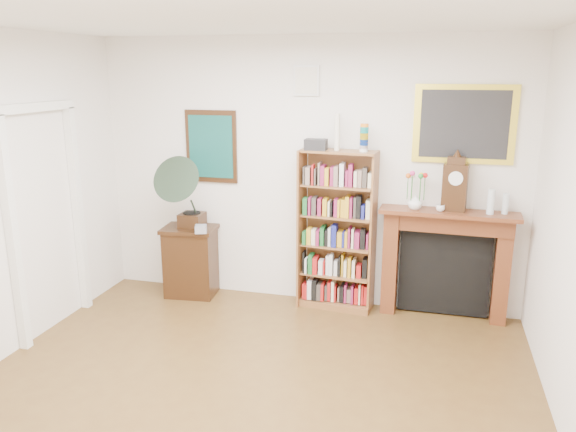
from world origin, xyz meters
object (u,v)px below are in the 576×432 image
object	(u,v)px
mantel_clock	(455,185)
flower_vase	(415,202)
bookshelf	(337,222)
bottle_left	(491,202)
side_cabinet	(191,261)
cd_stack	(201,229)
teacup	(440,208)
bottle_right	(505,204)
gramophone	(185,188)
fireplace	(446,254)

from	to	relation	value
mantel_clock	flower_vase	size ratio (longest dim) A/B	3.60
bookshelf	bottle_left	bearing A→B (deg)	5.04
side_cabinet	mantel_clock	bearing A→B (deg)	-3.58
bookshelf	cd_stack	xyz separation A→B (m)	(-1.41, -0.23, -0.11)
teacup	bottle_left	size ratio (longest dim) A/B	0.35
bookshelf	cd_stack	bearing A→B (deg)	-164.92
side_cabinet	bottle_right	bearing A→B (deg)	-3.79
side_cabinet	gramophone	bearing A→B (deg)	-83.77
bottle_right	teacup	bearing A→B (deg)	-174.31
gramophone	side_cabinet	bearing A→B (deg)	101.29
mantel_clock	flower_vase	distance (m)	0.41
fireplace	bottle_right	bearing A→B (deg)	-1.88
fireplace	gramophone	size ratio (longest dim) A/B	1.64
bookshelf	cd_stack	size ratio (longest dim) A/B	16.08
mantel_clock	bottle_right	distance (m)	0.50
fireplace	flower_vase	size ratio (longest dim) A/B	9.11
side_cabinet	bottle_left	world-z (taller)	bottle_left
bookshelf	teacup	distance (m)	1.04
cd_stack	bottle_right	world-z (taller)	bottle_right
cd_stack	teacup	world-z (taller)	teacup
fireplace	flower_vase	world-z (taller)	flower_vase
bottle_left	side_cabinet	bearing A→B (deg)	-179.09
teacup	mantel_clock	bearing A→B (deg)	24.69
side_cabinet	teacup	xyz separation A→B (m)	(2.64, 0.03, 0.76)
bottle_left	bottle_right	world-z (taller)	bottle_left
cd_stack	teacup	bearing A→B (deg)	4.54
fireplace	cd_stack	size ratio (longest dim) A/B	11.18
side_cabinet	bottle_right	world-z (taller)	bottle_right
side_cabinet	fireplace	bearing A→B (deg)	-2.71
side_cabinet	bottle_left	bearing A→B (deg)	-4.54
fireplace	side_cabinet	bearing A→B (deg)	-175.05
teacup	bottle_left	world-z (taller)	bottle_left
side_cabinet	teacup	size ratio (longest dim) A/B	9.40
bottle_left	bottle_right	distance (m)	0.14
bookshelf	bottle_right	distance (m)	1.64
fireplace	bottle_right	size ratio (longest dim) A/B	6.71
bottle_right	side_cabinet	bearing A→B (deg)	-178.34
gramophone	bottle_left	bearing A→B (deg)	2.54
mantel_clock	bottle_right	bearing A→B (deg)	8.76
fireplace	teacup	size ratio (longest dim) A/B	16.08
bottle_right	bottle_left	bearing A→B (deg)	-161.89
bookshelf	side_cabinet	bearing A→B (deg)	-171.63
mantel_clock	bottle_left	world-z (taller)	mantel_clock
bookshelf	flower_vase	world-z (taller)	bookshelf
gramophone	flower_vase	xyz separation A→B (m)	(2.37, 0.17, -0.05)
fireplace	teacup	xyz separation A→B (m)	(-0.08, -0.10, 0.50)
gramophone	teacup	bearing A→B (deg)	2.73
mantel_clock	bottle_right	world-z (taller)	mantel_clock
fireplace	gramophone	distance (m)	2.77
mantel_clock	gramophone	bearing A→B (deg)	-167.53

